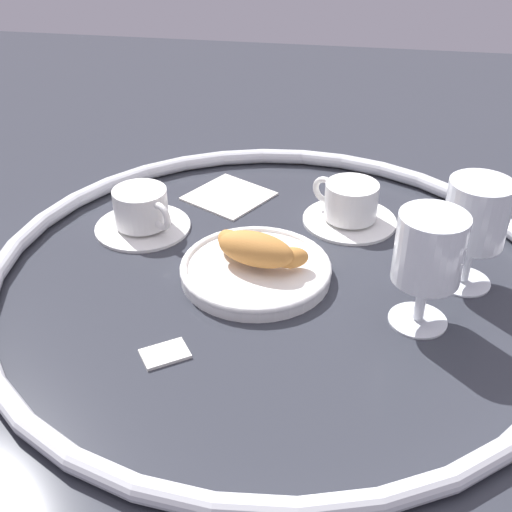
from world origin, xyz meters
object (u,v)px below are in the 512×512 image
coffee_cup_near (142,213)px  sugar_packet (165,352)px  croissant_large (257,248)px  juice_glass_left (429,252)px  pastry_plate (256,269)px  juice_glass_right (476,217)px  coffee_cup_far (350,206)px  folded_napkin (229,195)px

coffee_cup_near → sugar_packet: (0.11, -0.26, -0.02)m
croissant_large → juice_glass_left: juice_glass_left is taller
pastry_plate → juice_glass_right: (0.26, 0.03, 0.08)m
pastry_plate → croissant_large: size_ratio=1.45×
croissant_large → coffee_cup_far: size_ratio=0.97×
coffee_cup_far → folded_napkin: size_ratio=1.24×
croissant_large → sugar_packet: bearing=-113.4°
coffee_cup_near → sugar_packet: bearing=-67.6°
sugar_packet → croissant_large: bearing=32.0°
coffee_cup_far → juice_glass_left: bearing=-67.8°
croissant_large → juice_glass_right: bearing=5.6°
coffee_cup_far → croissant_large: bearing=-125.0°
folded_napkin → juice_glass_left: bearing=-43.9°
pastry_plate → juice_glass_left: bearing=-16.9°
juice_glass_left → coffee_cup_far: bearing=112.2°
pastry_plate → folded_napkin: (-0.08, 0.21, -0.01)m
sugar_packet → folded_napkin: (-0.00, 0.37, -0.00)m
coffee_cup_near → coffee_cup_far: bearing=13.4°
juice_glass_right → sugar_packet: bearing=-149.6°
croissant_large → coffee_cup_near: 0.20m
coffee_cup_far → sugar_packet: bearing=-119.3°
juice_glass_right → folded_napkin: juice_glass_right is taller
pastry_plate → sugar_packet: bearing=-113.6°
coffee_cup_near → sugar_packet: coffee_cup_near is taller
coffee_cup_far → sugar_packet: 0.37m
juice_glass_right → sugar_packet: 0.40m
coffee_cup_near → coffee_cup_far: 0.30m
croissant_large → juice_glass_left: size_ratio=0.95×
pastry_plate → coffee_cup_near: size_ratio=1.41×
pastry_plate → juice_glass_right: size_ratio=1.37×
pastry_plate → sugar_packet: (-0.07, -0.17, -0.01)m
juice_glass_left → folded_napkin: bearing=136.1°
juice_glass_right → sugar_packet: (-0.33, -0.19, -0.09)m
coffee_cup_near → folded_napkin: coffee_cup_near is taller
pastry_plate → coffee_cup_near: bearing=153.0°
coffee_cup_near → sugar_packet: 0.28m
pastry_plate → croissant_large: 0.03m
sugar_packet → folded_napkin: size_ratio=0.45×
coffee_cup_near → juice_glass_left: (0.38, -0.15, 0.07)m
juice_glass_left → croissant_large: bearing=162.3°
coffee_cup_near → folded_napkin: 0.16m
croissant_large → sugar_packet: 0.19m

